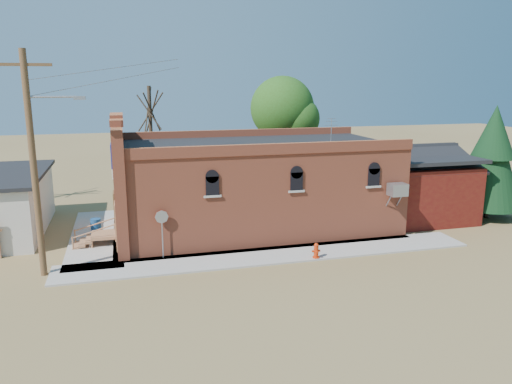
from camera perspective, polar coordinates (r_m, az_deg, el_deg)
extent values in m
plane|color=brown|center=(21.69, -1.30, -8.49)|extent=(120.00, 120.00, 0.00)
cube|color=#9E9991|center=(22.86, 1.84, -7.26)|extent=(19.00, 2.20, 0.08)
cube|color=#9E9991|center=(26.86, -17.67, -4.81)|extent=(2.60, 10.00, 0.08)
cube|color=#CB5D3E|center=(26.65, 0.04, 0.57)|extent=(14.00, 7.00, 4.50)
cube|color=black|center=(26.26, 0.05, 5.48)|extent=(13.80, 6.80, 0.12)
cube|color=#CB5D3E|center=(25.64, -15.24, 1.13)|extent=(0.50, 7.40, 5.80)
cube|color=navy|center=(24.28, -16.10, 3.09)|extent=(0.08, 1.10, 1.56)
cube|color=gray|center=(25.35, 15.87, 0.27)|extent=(0.85, 0.65, 0.60)
cube|color=#500F0D|center=(30.60, 17.49, 0.32)|extent=(5.00, 6.00, 3.20)
cylinder|color=#513720|center=(21.41, -24.06, 2.62)|extent=(0.26, 0.26, 9.00)
cube|color=#513720|center=(21.16, -25.03, 13.07)|extent=(2.00, 0.12, 0.12)
cylinder|color=gray|center=(21.03, -22.28, 10.03)|extent=(1.80, 0.08, 0.08)
cube|color=gray|center=(20.94, -19.51, 10.10)|extent=(0.45, 0.22, 0.14)
cylinder|color=#3F3024|center=(32.97, -11.86, 5.27)|extent=(0.24, 0.24, 7.50)
cylinder|color=#3F3024|center=(35.18, 2.97, 4.99)|extent=(0.28, 0.28, 6.30)
sphere|color=#294C15|center=(34.92, 3.02, 9.55)|extent=(4.40, 4.40, 4.40)
cylinder|color=#3F3024|center=(31.98, 24.88, -1.61)|extent=(0.30, 0.30, 1.20)
cone|color=black|center=(31.47, 25.35, 3.34)|extent=(3.60, 3.60, 5.50)
cone|color=black|center=(31.28, 25.62, 6.23)|extent=(2.41, 2.41, 3.00)
cylinder|color=#BA2B0A|center=(22.60, 6.87, -7.40)|extent=(0.33, 0.33, 0.06)
cylinder|color=#BA2B0A|center=(22.51, 6.89, -6.72)|extent=(0.23, 0.23, 0.52)
sphere|color=#BA2B0A|center=(22.42, 6.91, -6.07)|extent=(0.21, 0.21, 0.21)
cylinder|color=#BA2B0A|center=(22.39, 7.01, -6.81)|extent=(0.10, 0.12, 0.09)
cylinder|color=#BA2B0A|center=(22.46, 6.57, -6.74)|extent=(0.12, 0.10, 0.09)
cylinder|color=#BA2B0A|center=(22.55, 7.20, -6.67)|extent=(0.12, 0.10, 0.09)
cylinder|color=gray|center=(22.55, -10.64, -5.00)|extent=(0.07, 0.07, 1.98)
cylinder|color=gray|center=(22.28, -10.73, -2.81)|extent=(0.59, 0.04, 0.59)
cylinder|color=#AA1809|center=(22.31, -10.74, -2.79)|extent=(0.59, 0.04, 0.59)
cylinder|color=navy|center=(27.02, -17.82, -3.75)|extent=(0.64, 0.64, 0.80)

